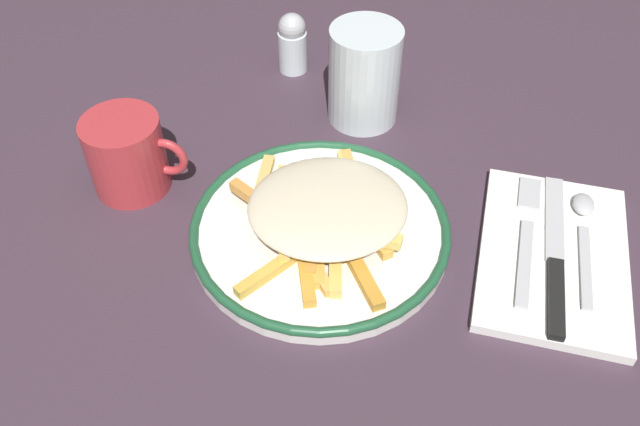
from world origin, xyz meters
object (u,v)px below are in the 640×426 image
at_px(napkin, 553,256).
at_px(coffee_mug, 128,155).
at_px(salt_shaker, 292,42).
at_px(water_glass, 364,75).
at_px(knife, 555,265).
at_px(plate, 320,230).
at_px(fork, 526,237).
at_px(spoon, 584,228).
at_px(fries_heap, 324,210).

relative_size(napkin, coffee_mug, 1.95).
bearing_deg(salt_shaker, water_glass, -37.67).
bearing_deg(knife, coffee_mug, 174.99).
relative_size(plate, fork, 1.48).
bearing_deg(knife, napkin, 88.32).
relative_size(napkin, fork, 1.20).
bearing_deg(napkin, salt_shaker, 140.20).
bearing_deg(water_glass, salt_shaker, 142.33).
xyz_separation_m(plate, salt_shaker, (-0.09, 0.29, 0.03)).
xyz_separation_m(water_glass, coffee_mug, (-0.22, -0.17, -0.02)).
height_order(napkin, fork, fork).
relative_size(napkin, water_glass, 1.81).
bearing_deg(fork, napkin, -24.09).
distance_m(fork, salt_shaker, 0.39).
bearing_deg(fork, coffee_mug, 178.93).
height_order(napkin, water_glass, water_glass).
bearing_deg(fork, spoon, 21.92).
bearing_deg(plate, knife, -0.89).
bearing_deg(spoon, coffee_mug, -178.19).
distance_m(fries_heap, spoon, 0.26).
height_order(fries_heap, knife, fries_heap).
distance_m(spoon, salt_shaker, 0.42).
relative_size(fries_heap, salt_shaker, 2.71).
xyz_separation_m(fries_heap, napkin, (0.23, 0.01, -0.03)).
height_order(plate, water_glass, water_glass).
relative_size(napkin, spoon, 1.39).
bearing_deg(napkin, fork, 155.91).
bearing_deg(coffee_mug, knife, -5.01).
height_order(fork, spoon, spoon).
distance_m(knife, spoon, 0.06).
xyz_separation_m(plate, water_glass, (0.01, 0.20, 0.05)).
bearing_deg(plate, salt_shaker, 108.17).
distance_m(fries_heap, coffee_mug, 0.22).
bearing_deg(napkin, plate, -176.19).
relative_size(napkin, knife, 1.01).
height_order(plate, coffee_mug, coffee_mug).
bearing_deg(spoon, knife, -118.92).
xyz_separation_m(fries_heap, fork, (0.20, 0.03, -0.03)).
relative_size(napkin, salt_shaker, 2.67).
bearing_deg(spoon, napkin, -129.90).
xyz_separation_m(napkin, spoon, (0.03, 0.03, 0.01)).
distance_m(spoon, water_glass, 0.30).
distance_m(fork, knife, 0.04).
xyz_separation_m(fork, salt_shaker, (-0.30, 0.26, 0.03)).
relative_size(knife, water_glass, 1.79).
relative_size(spoon, coffee_mug, 1.40).
height_order(coffee_mug, salt_shaker, coffee_mug).
bearing_deg(knife, fries_heap, 178.97).
bearing_deg(fork, salt_shaker, 139.02).
bearing_deg(coffee_mug, napkin, -2.57).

